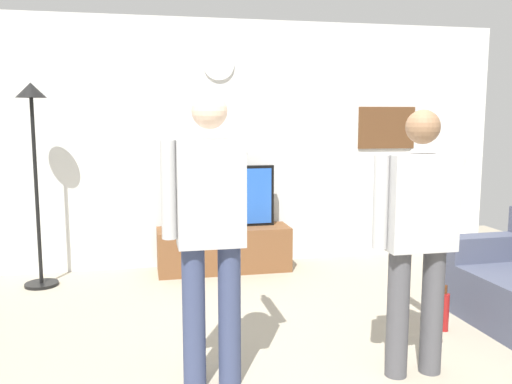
# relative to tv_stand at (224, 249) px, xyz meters

# --- Properties ---
(back_wall) EXTENTS (6.40, 0.10, 2.70)m
(back_wall) POSITION_rel_tv_stand_xyz_m (0.07, 0.35, 1.11)
(back_wall) COLOR silver
(back_wall) RESTS_ON ground_plane
(tv_stand) EXTENTS (1.41, 0.46, 0.47)m
(tv_stand) POSITION_rel_tv_stand_xyz_m (0.00, 0.00, 0.00)
(tv_stand) COLOR brown
(tv_stand) RESTS_ON ground_plane
(television) EXTENTS (1.11, 0.07, 0.66)m
(television) POSITION_rel_tv_stand_xyz_m (0.00, 0.05, 0.57)
(television) COLOR black
(television) RESTS_ON tv_stand
(wall_clock) EXTENTS (0.33, 0.03, 0.33)m
(wall_clock) POSITION_rel_tv_stand_xyz_m (0.00, 0.29, 1.97)
(wall_clock) COLOR white
(framed_picture) EXTENTS (0.70, 0.04, 0.48)m
(framed_picture) POSITION_rel_tv_stand_xyz_m (1.98, 0.30, 1.29)
(framed_picture) COLOR brown
(floor_lamp) EXTENTS (0.32, 0.32, 1.97)m
(floor_lamp) POSITION_rel_tv_stand_xyz_m (-1.84, -0.14, 1.17)
(floor_lamp) COLOR black
(floor_lamp) RESTS_ON ground_plane
(person_standing_nearer_lamp) EXTENTS (0.58, 0.78, 1.79)m
(person_standing_nearer_lamp) POSITION_rel_tv_stand_xyz_m (-0.45, -2.46, 0.78)
(person_standing_nearer_lamp) COLOR #384266
(person_standing_nearer_lamp) RESTS_ON ground_plane
(person_standing_nearer_couch) EXTENTS (0.61, 0.78, 1.70)m
(person_standing_nearer_couch) POSITION_rel_tv_stand_xyz_m (0.84, -2.59, 0.73)
(person_standing_nearer_couch) COLOR #4C4C51
(person_standing_nearer_couch) RESTS_ON ground_plane
(beverage_bottle) EXTENTS (0.07, 0.07, 0.37)m
(beverage_bottle) POSITION_rel_tv_stand_xyz_m (1.42, -2.00, -0.08)
(beverage_bottle) COLOR maroon
(beverage_bottle) RESTS_ON ground_plane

